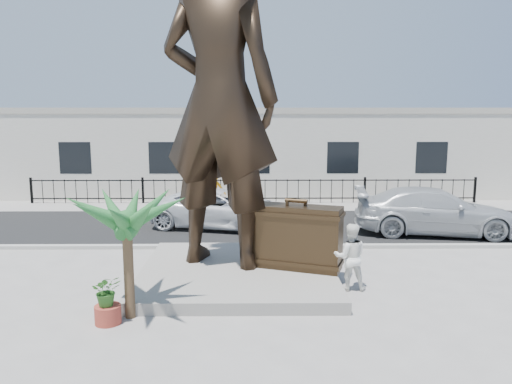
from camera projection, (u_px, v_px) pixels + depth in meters
ground at (257, 298)px, 12.16m from camera, size 100.00×100.00×0.00m
street at (255, 225)px, 20.06m from camera, size 40.00×7.00×0.01m
curb at (255, 246)px, 16.60m from camera, size 40.00×0.25×0.12m
far_sidewalk at (254, 206)px, 24.01m from camera, size 40.00×2.50×0.02m
plinth at (238, 273)px, 13.62m from camera, size 5.20×5.20×0.30m
fence at (254, 191)px, 24.71m from camera, size 22.00×0.10×1.20m
building at (254, 152)px, 28.60m from camera, size 28.00×7.00×4.40m
statue at (219, 100)px, 13.32m from camera, size 3.82×3.13×9.02m
suitcase at (296, 237)px, 13.44m from camera, size 2.55×1.56×1.71m
tourist at (350, 257)px, 12.64m from camera, size 0.87×0.70×1.72m
car_white at (220, 208)px, 19.52m from camera, size 5.78×3.64×1.49m
car_silver at (435, 211)px, 18.46m from camera, size 6.10×3.17×1.69m
worker at (214, 189)px, 23.66m from camera, size 1.25×0.92×1.73m
palm_tree at (131, 317)px, 11.03m from camera, size 1.80×1.80×3.20m
planter at (108, 314)px, 10.68m from camera, size 0.56×0.56×0.40m
shrub at (107, 290)px, 10.59m from camera, size 0.76×0.71×0.67m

